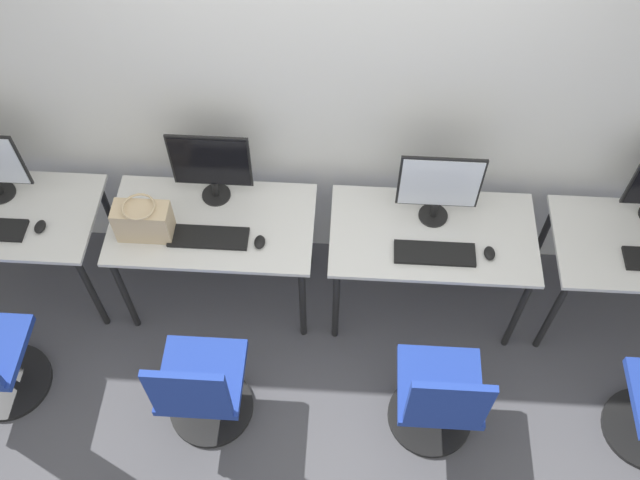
{
  "coord_description": "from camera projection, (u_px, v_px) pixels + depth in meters",
  "views": [
    {
      "loc": [
        0.13,
        -2.0,
        3.93
      ],
      "look_at": [
        0.0,
        0.12,
        0.9
      ],
      "focal_mm": 40.0,
      "sensor_mm": 36.0,
      "label": 1
    }
  ],
  "objects": [
    {
      "name": "ground_plane",
      "position": [
        319.0,
        340.0,
        4.37
      ],
      "size": [
        20.0,
        20.0,
        0.0
      ],
      "primitive_type": "plane",
      "color": "#4C4C51"
    },
    {
      "name": "wall_back",
      "position": [
        327.0,
        84.0,
        3.65
      ],
      "size": [
        12.0,
        0.05,
        2.8
      ],
      "color": "silver",
      "rests_on": "ground_plane"
    },
    {
      "name": "desk_far_left",
      "position": [
        0.0,
        222.0,
        4.07
      ],
      "size": [
        1.14,
        0.62,
        0.75
      ],
      "color": "silver",
      "rests_on": "ground_plane"
    },
    {
      "name": "mouse_far_left",
      "position": [
        40.0,
        227.0,
        3.92
      ],
      "size": [
        0.06,
        0.09,
        0.03
      ],
      "color": "black",
      "rests_on": "desk_far_left"
    },
    {
      "name": "desk_left",
      "position": [
        214.0,
        232.0,
        4.03
      ],
      "size": [
        1.14,
        0.62,
        0.75
      ],
      "color": "silver",
      "rests_on": "ground_plane"
    },
    {
      "name": "monitor_left",
      "position": [
        211.0,
        165.0,
        3.85
      ],
      "size": [
        0.44,
        0.16,
        0.48
      ],
      "color": "black",
      "rests_on": "desk_left"
    },
    {
      "name": "keyboard_left",
      "position": [
        209.0,
        237.0,
        3.88
      ],
      "size": [
        0.44,
        0.15,
        0.02
      ],
      "color": "black",
      "rests_on": "desk_left"
    },
    {
      "name": "mouse_left",
      "position": [
        260.0,
        242.0,
        3.86
      ],
      "size": [
        0.06,
        0.09,
        0.03
      ],
      "color": "black",
      "rests_on": "desk_left"
    },
    {
      "name": "office_chair_left",
      "position": [
        202.0,
        391.0,
        3.78
      ],
      "size": [
        0.48,
        0.48,
        0.9
      ],
      "color": "black",
      "rests_on": "ground_plane"
    },
    {
      "name": "desk_right",
      "position": [
        431.0,
        243.0,
        3.99
      ],
      "size": [
        1.14,
        0.62,
        0.75
      ],
      "color": "silver",
      "rests_on": "ground_plane"
    },
    {
      "name": "monitor_right",
      "position": [
        439.0,
        186.0,
        3.77
      ],
      "size": [
        0.44,
        0.16,
        0.48
      ],
      "color": "black",
      "rests_on": "desk_right"
    },
    {
      "name": "keyboard_right",
      "position": [
        435.0,
        253.0,
        3.82
      ],
      "size": [
        0.44,
        0.15,
        0.02
      ],
      "color": "black",
      "rests_on": "desk_right"
    },
    {
      "name": "mouse_right",
      "position": [
        489.0,
        253.0,
        3.82
      ],
      "size": [
        0.06,
        0.09,
        0.03
      ],
      "color": "black",
      "rests_on": "desk_right"
    },
    {
      "name": "office_chair_right",
      "position": [
        438.0,
        401.0,
        3.75
      ],
      "size": [
        0.48,
        0.48,
        0.9
      ],
      "color": "black",
      "rests_on": "ground_plane"
    },
    {
      "name": "handbag",
      "position": [
        143.0,
        221.0,
        3.82
      ],
      "size": [
        0.3,
        0.18,
        0.25
      ],
      "color": "tan",
      "rests_on": "desk_left"
    }
  ]
}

